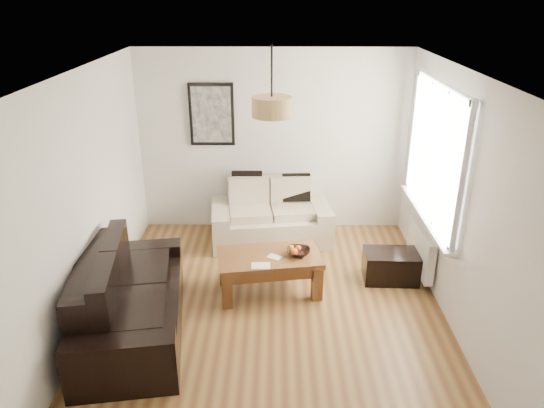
{
  "coord_description": "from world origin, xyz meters",
  "views": [
    {
      "loc": [
        0.05,
        -4.69,
        3.32
      ],
      "look_at": [
        0.0,
        0.6,
        1.05
      ],
      "focal_mm": 33.45,
      "sensor_mm": 36.0,
      "label": 1
    }
  ],
  "objects_px": {
    "loveseat_cream": "(271,213)",
    "ottoman": "(391,266)",
    "coffee_table": "(269,273)",
    "sofa_leather": "(131,296)"
  },
  "relations": [
    {
      "from": "sofa_leather",
      "to": "ottoman",
      "type": "relative_size",
      "value": 3.06
    },
    {
      "from": "loveseat_cream",
      "to": "ottoman",
      "type": "distance_m",
      "value": 1.84
    },
    {
      "from": "sofa_leather",
      "to": "coffee_table",
      "type": "xyz_separation_m",
      "value": [
        1.4,
        0.77,
        -0.19
      ]
    },
    {
      "from": "coffee_table",
      "to": "loveseat_cream",
      "type": "bearing_deg",
      "value": 90.05
    },
    {
      "from": "sofa_leather",
      "to": "loveseat_cream",
      "type": "bearing_deg",
      "value": -42.08
    },
    {
      "from": "coffee_table",
      "to": "ottoman",
      "type": "height_order",
      "value": "coffee_table"
    },
    {
      "from": "loveseat_cream",
      "to": "sofa_leather",
      "type": "height_order",
      "value": "sofa_leather"
    },
    {
      "from": "sofa_leather",
      "to": "ottoman",
      "type": "xyz_separation_m",
      "value": [
        2.88,
        1.05,
        -0.24
      ]
    },
    {
      "from": "sofa_leather",
      "to": "coffee_table",
      "type": "bearing_deg",
      "value": -69.8
    },
    {
      "from": "sofa_leather",
      "to": "ottoman",
      "type": "height_order",
      "value": "sofa_leather"
    }
  ]
}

